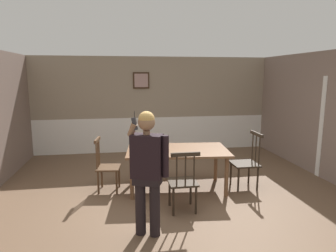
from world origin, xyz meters
name	(u,v)px	position (x,y,z in m)	size (l,w,h in m)	color
ground_plane	(177,203)	(0.00, 0.00, 0.00)	(7.74, 7.74, 0.00)	brown
room_back_partition	(153,106)	(0.00, 3.52, 1.25)	(6.53, 0.17, 2.60)	gray
dining_table	(177,154)	(0.13, 0.61, 0.69)	(1.94, 1.22, 0.77)	brown
chair_near_window	(183,182)	(0.04, -0.29, 0.48)	(0.44, 0.44, 1.00)	#2D2319
chair_by_doorway	(247,162)	(1.43, 0.49, 0.50)	(0.47, 0.47, 1.06)	#2D2319
chair_at_table_head	(106,166)	(-1.17, 0.74, 0.47)	(0.46, 0.46, 0.99)	#513823
person_figure	(148,166)	(-0.56, -0.90, 0.96)	(0.53, 0.35, 1.67)	black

